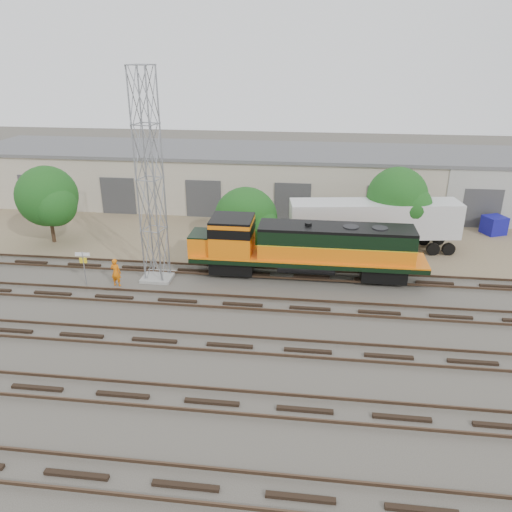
# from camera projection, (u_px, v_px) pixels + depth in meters

# --- Properties ---
(ground) EXTENTS (140.00, 140.00, 0.00)m
(ground) POSITION_uv_depth(u_px,v_px,m) (239.00, 318.00, 28.40)
(ground) COLOR #47423A
(ground) RESTS_ON ground
(dirt_strip) EXTENTS (80.00, 16.00, 0.02)m
(dirt_strip) POSITION_uv_depth(u_px,v_px,m) (266.00, 230.00, 42.15)
(dirt_strip) COLOR #726047
(dirt_strip) RESTS_ON ground
(tracks) EXTENTS (80.00, 20.40, 0.28)m
(tracks) POSITION_uv_depth(u_px,v_px,m) (230.00, 345.00, 25.62)
(tracks) COLOR black
(tracks) RESTS_ON ground
(warehouse) EXTENTS (58.40, 10.40, 5.30)m
(warehouse) POSITION_uv_depth(u_px,v_px,m) (275.00, 177.00, 48.44)
(warehouse) COLOR #B9AD9A
(warehouse) RESTS_ON ground
(locomotive) EXTENTS (15.48, 2.72, 3.72)m
(locomotive) POSITION_uv_depth(u_px,v_px,m) (303.00, 247.00, 32.69)
(locomotive) COLOR black
(locomotive) RESTS_ON tracks
(signal_tower) EXTENTS (1.97, 1.97, 13.36)m
(signal_tower) POSITION_uv_depth(u_px,v_px,m) (150.00, 183.00, 30.84)
(signal_tower) COLOR gray
(signal_tower) RESTS_ON ground
(sign_post) EXTENTS (0.94, 0.11, 2.29)m
(sign_post) POSITION_uv_depth(u_px,v_px,m) (83.00, 262.00, 31.80)
(sign_post) COLOR gray
(sign_post) RESTS_ON ground
(worker) EXTENTS (0.73, 0.53, 1.88)m
(worker) POSITION_uv_depth(u_px,v_px,m) (116.00, 272.00, 31.94)
(worker) COLOR orange
(worker) RESTS_ON ground
(semi_trailer) EXTENTS (12.69, 4.24, 3.83)m
(semi_trailer) POSITION_uv_depth(u_px,v_px,m) (378.00, 220.00, 37.04)
(semi_trailer) COLOR silver
(semi_trailer) RESTS_ON ground
(dumpster_blue) EXTENTS (2.07, 2.01, 1.50)m
(dumpster_blue) POSITION_uv_depth(u_px,v_px,m) (494.00, 225.00, 41.10)
(dumpster_blue) COLOR navy
(dumpster_blue) RESTS_ON ground
(tree_west) EXTENTS (4.87, 4.64, 6.07)m
(tree_west) POSITION_uv_depth(u_px,v_px,m) (49.00, 198.00, 38.05)
(tree_west) COLOR #382619
(tree_west) RESTS_ON ground
(tree_mid) EXTENTS (5.13, 4.88, 4.88)m
(tree_mid) POSITION_uv_depth(u_px,v_px,m) (249.00, 221.00, 38.02)
(tree_mid) COLOR #382619
(tree_mid) RESTS_ON ground
(tree_east) EXTENTS (4.78, 4.55, 6.14)m
(tree_east) POSITION_uv_depth(u_px,v_px,m) (400.00, 200.00, 37.34)
(tree_east) COLOR #382619
(tree_east) RESTS_ON ground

